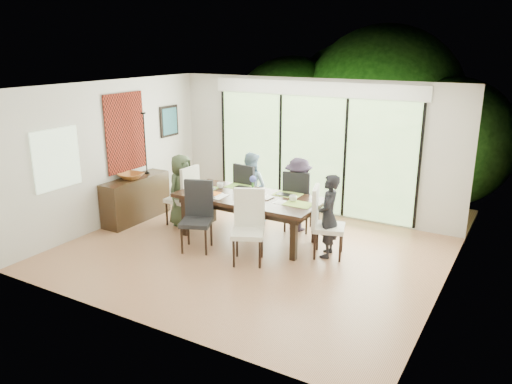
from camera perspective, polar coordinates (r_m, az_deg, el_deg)
The scene contains 62 objects.
floor at distance 8.30m, azimuth -0.87°, elevation -7.10°, with size 6.00×5.00×0.01m, color brown.
ceiling at distance 7.62m, azimuth -0.96°, elevation 11.90°, with size 6.00×5.00×0.01m, color white.
wall_back at distance 10.03m, azimuth 6.51°, elevation 5.12°, with size 6.00×0.02×2.70m, color beige.
wall_front at distance 5.94m, azimuth -13.50°, elevation -3.37°, with size 6.00×0.02×2.70m, color silver.
wall_left at distance 9.71m, azimuth -16.38°, elevation 4.17°, with size 0.02×5.00×2.70m, color silver.
wall_right at distance 6.86m, azimuth 21.18°, elevation -1.33°, with size 0.02×5.00×2.70m, color beige.
glass_doors at distance 10.02m, azimuth 6.39°, elevation 4.24°, with size 4.20×0.02×2.30m, color #598C3F.
blinds_header at distance 9.82m, azimuth 6.61°, elevation 11.66°, with size 4.40×0.06×0.28m, color white.
mullion_a at distance 11.01m, azimuth -3.71°, elevation 5.43°, with size 0.05×0.04×2.30m, color black.
mullion_b at distance 10.31m, azimuth 2.80°, elevation 4.67°, with size 0.05×0.04×2.30m, color black.
mullion_c at distance 9.76m, azimuth 10.13°, elevation 3.75°, with size 0.05×0.04×2.30m, color black.
mullion_d at distance 9.39m, azimuth 18.16°, elevation 2.67°, with size 0.05×0.04×2.30m, color black.
side_window at distance 8.88m, azimuth -21.82°, elevation 3.52°, with size 0.02×0.90×1.00m, color #8CAD7F.
deck at distance 11.18m, azimuth 8.12°, elevation -1.16°, with size 6.00×1.80×0.10m, color brown.
rail_top at distance 11.74m, azimuth 9.72°, elevation 2.67°, with size 6.00×0.08×0.06m, color #513C22.
foliage_left at distance 13.16m, azimuth 4.07°, elevation 8.33°, with size 3.20×3.20×3.20m, color #14380F.
foliage_mid at distance 12.89m, azimuth 14.24°, elevation 9.30°, with size 4.00×4.00×4.00m, color #14380F.
foliage_right at distance 11.82m, azimuth 21.36°, elevation 5.39°, with size 2.80×2.80×2.80m, color #14380F.
foliage_far at distance 13.88m, azimuth 11.00°, elevation 9.24°, with size 3.60×3.60×3.60m, color #14380F.
table_top at distance 8.66m, azimuth -0.80°, elevation -0.64°, with size 2.54×1.17×0.06m, color black.
table_apron at distance 8.69m, azimuth -0.80°, elevation -1.24°, with size 2.33×0.95×0.11m, color black.
table_leg_fl at distance 9.03m, azimuth -8.10°, elevation -2.72°, with size 0.10×0.10×0.73m, color black.
table_leg_fr at distance 7.95m, azimuth 4.33°, elevation -5.33°, with size 0.10×0.10×0.73m, color black.
table_leg_bl at distance 9.69m, azimuth -4.98°, elevation -1.27°, with size 0.10×0.10×0.73m, color black.
table_leg_br at distance 8.69m, azimuth 6.81°, elevation -3.47°, with size 0.10×0.10×0.73m, color black.
chair_left_end at distance 9.54m, azimuth -8.56°, elevation -0.32°, with size 0.49×0.49×1.17m, color beige, non-canonical shape.
chair_right_end at distance 8.09m, azimuth 8.38°, elevation -3.43°, with size 0.49×0.49×1.17m, color silver, non-canonical shape.
chair_far_left at distance 9.63m, azimuth -0.50°, elevation 0.04°, with size 0.49×0.49×1.17m, color black, non-canonical shape.
chair_far_right at distance 9.18m, azimuth 4.88°, elevation -0.86°, with size 0.49×0.49×1.17m, color black, non-canonical shape.
chair_near_left at distance 8.30m, azimuth -6.86°, elevation -2.85°, with size 0.49×0.49×1.17m, color black, non-canonical shape.
chair_near_right at distance 7.77m, azimuth -0.92°, elevation -4.11°, with size 0.49×0.49×1.17m, color silver, non-canonical shape.
person_left_end at distance 9.50m, azimuth -8.49°, elevation 0.24°, with size 0.64×0.40×1.37m, color #37452E.
person_right_end at distance 8.06m, azimuth 8.28°, elevation -2.74°, with size 0.64×0.40×1.37m, color black.
person_far_left at distance 9.59m, azimuth -0.56°, elevation 0.59°, with size 0.64×0.40×1.37m, color #80A1B9.
person_far_right at distance 9.14m, azimuth 4.84°, elevation -0.29°, with size 0.64×0.40×1.37m, color #271E2D.
placemat_left at distance 9.15m, azimuth -5.91°, elevation 0.46°, with size 0.47×0.34×0.01m, color #79A139.
placemat_right at distance 8.22m, azimuth 4.89°, elevation -1.39°, with size 0.47×0.34×0.01m, color olive.
placemat_far_l at distance 9.20m, azimuth -1.93°, elevation 0.63°, with size 0.47×0.34×0.01m, color #7EB540.
placemat_far_r at distance 8.73m, azimuth 3.65°, elevation -0.28°, with size 0.47×0.34×0.01m, color #93B440.
placemat_paper at distance 8.70m, azimuth -4.93°, elevation -0.38°, with size 0.47×0.34×0.01m, color white.
tablet_far_l at distance 9.11m, azimuth -1.56°, elevation 0.52°, with size 0.28×0.19×0.01m, color black.
tablet_far_r at distance 8.71m, azimuth 3.20°, elevation -0.26°, with size 0.25×0.18×0.01m, color black.
papers at distance 8.28m, azimuth 3.18°, elevation -1.22°, with size 0.32×0.23×0.00m, color white.
platter_base at distance 8.69m, azimuth -4.93°, elevation -0.28°, with size 0.28×0.28×0.03m, color white.
platter_snacks at distance 8.69m, azimuth -4.94°, elevation -0.16°, with size 0.21×0.21×0.01m, color orange.
vase at distance 8.65m, azimuth -0.35°, elevation 0.00°, with size 0.08×0.08×0.13m, color silver.
hyacinth_stems at distance 8.61m, azimuth -0.35°, elevation 0.81°, with size 0.04×0.04×0.17m, color #337226.
hyacinth_blooms at distance 8.58m, azimuth -0.35°, elevation 1.49°, with size 0.12×0.12×0.12m, color #4955B7.
laptop at distance 9.02m, azimuth -5.77°, elevation 0.28°, with size 0.35×0.22×0.03m, color silver.
cup_a at distance 9.12m, azimuth -4.10°, elevation 0.76°, with size 0.13×0.13×0.10m, color white.
cup_b at distance 8.48m, azimuth -0.28°, elevation -0.44°, with size 0.11×0.11×0.10m, color white.
cup_c at distance 8.36m, azimuth 4.26°, elevation -0.73°, with size 0.13×0.13×0.10m, color white.
book at distance 8.57m, azimuth 0.80°, elevation -0.54°, with size 0.17×0.24×0.02m, color white.
sideboard at distance 10.00m, azimuth -13.53°, elevation -0.75°, with size 0.43×1.51×0.85m, color black.
bowl at distance 9.80m, azimuth -14.12°, elevation 1.78°, with size 0.45×0.45×0.11m, color brown.
candlestick_base at distance 10.13m, azimuth -12.35°, elevation 2.16°, with size 0.09×0.09×0.04m, color black.
candlestick_shaft at distance 10.00m, azimuth -12.56°, elevation 5.46°, with size 0.02×0.02×1.18m, color black.
candlestick_pan at distance 9.91m, azimuth -12.77°, elevation 8.78°, with size 0.09×0.09×0.03m, color black.
candle at distance 9.90m, azimuth -12.79°, elevation 9.11°, with size 0.03×0.03×0.09m, color silver.
tapestry at distance 9.89m, azimuth -14.71°, elevation 6.59°, with size 0.02×1.00×1.50m, color maroon.
art_frame at distance 10.83m, azimuth -9.89°, elevation 7.98°, with size 0.03×0.55×0.65m, color black.
art_canvas at distance 10.82m, azimuth -9.81°, elevation 7.98°, with size 0.01×0.45×0.55m, color #1A4956.
Camera 1 is at (3.92, -6.51, 3.33)m, focal length 35.00 mm.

